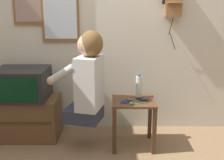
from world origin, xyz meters
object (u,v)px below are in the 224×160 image
(water_bottle, at_px, (139,87))
(wall_mirror, at_px, (60,9))
(person, at_px, (87,77))
(toothbrush, at_px, (137,103))
(cell_phone_spare, at_px, (142,99))
(television, at_px, (22,84))
(framed_picture, at_px, (28,1))
(cell_phone_held, at_px, (126,101))

(water_bottle, bearing_deg, wall_mirror, 156.56)
(person, relative_size, water_bottle, 3.66)
(water_bottle, height_order, toothbrush, water_bottle)
(person, height_order, cell_phone_spare, person)
(television, distance_m, framed_picture, 0.94)
(cell_phone_held, distance_m, water_bottle, 0.23)
(wall_mirror, height_order, toothbrush, wall_mirror)
(television, relative_size, toothbrush, 3.46)
(person, xyz_separation_m, cell_phone_spare, (0.58, 0.08, -0.26))
(toothbrush, bearing_deg, cell_phone_held, 45.61)
(television, distance_m, water_bottle, 1.31)
(water_bottle, bearing_deg, toothbrush, -100.20)
(cell_phone_spare, bearing_deg, toothbrush, -157.37)
(television, relative_size, water_bottle, 2.23)
(person, distance_m, wall_mirror, 0.93)
(wall_mirror, xyz_separation_m, cell_phone_spare, (0.92, -0.46, -0.93))
(person, xyz_separation_m, wall_mirror, (-0.35, 0.54, 0.67))
(television, bearing_deg, framed_picture, 79.20)
(cell_phone_held, bearing_deg, television, -153.62)
(wall_mirror, relative_size, cell_phone_held, 5.63)
(person, height_order, water_bottle, person)
(person, height_order, television, person)
(water_bottle, bearing_deg, framed_picture, 162.72)
(framed_picture, distance_m, water_bottle, 1.59)
(cell_phone_held, height_order, toothbrush, toothbrush)
(person, bearing_deg, water_bottle, -59.99)
(framed_picture, xyz_separation_m, cell_phone_spare, (1.28, -0.46, -1.01))
(water_bottle, bearing_deg, cell_phone_held, -133.72)
(person, bearing_deg, cell_phone_held, -74.77)
(television, distance_m, cell_phone_held, 1.20)
(cell_phone_held, xyz_separation_m, water_bottle, (0.14, 0.15, 0.12))
(wall_mirror, bearing_deg, person, -57.30)
(framed_picture, height_order, water_bottle, framed_picture)
(wall_mirror, bearing_deg, television, -145.56)
(television, bearing_deg, toothbrush, -13.88)
(person, distance_m, framed_picture, 1.17)
(wall_mirror, bearing_deg, cell_phone_held, -35.39)
(person, relative_size, cell_phone_held, 7.06)
(television, relative_size, cell_phone_held, 4.31)
(framed_picture, bearing_deg, person, -37.53)
(framed_picture, xyz_separation_m, wall_mirror, (0.36, -0.00, -0.08))
(cell_phone_held, relative_size, toothbrush, 0.80)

